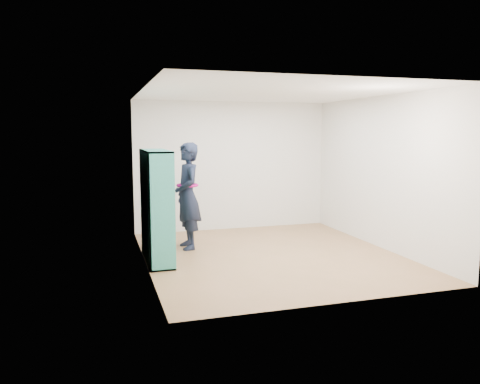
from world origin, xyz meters
name	(u,v)px	position (x,y,z in m)	size (l,w,h in m)	color
floor	(271,255)	(0.00, 0.00, 0.00)	(4.50, 4.50, 0.00)	olive
ceiling	(273,92)	(0.00, 0.00, 2.60)	(4.50, 4.50, 0.00)	white
wall_left	(144,179)	(-2.00, 0.00, 1.30)	(0.02, 4.50, 2.60)	silver
wall_right	(381,172)	(2.00, 0.00, 1.30)	(0.02, 4.50, 2.60)	silver
wall_back	(233,166)	(0.00, 2.25, 1.30)	(4.00, 0.02, 2.60)	silver
wall_front	(343,193)	(0.00, -2.25, 1.30)	(4.00, 0.02, 2.60)	silver
bookshelf	(155,207)	(-1.83, 0.24, 0.84)	(0.38, 1.29, 1.72)	teal
person	(188,196)	(-1.20, 0.87, 0.91)	(0.48, 0.69, 1.82)	black
smartphone	(177,189)	(-1.36, 0.95, 1.03)	(0.03, 0.08, 0.12)	silver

